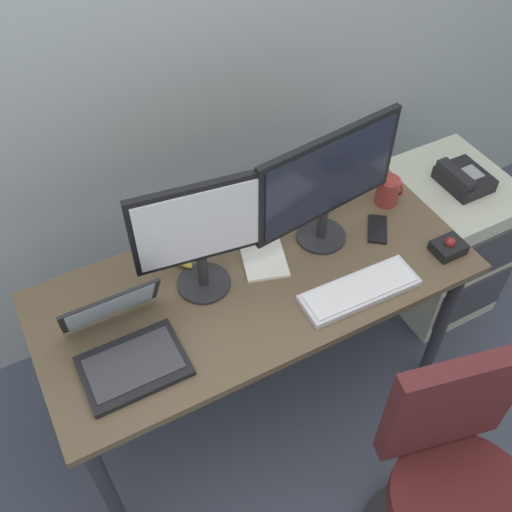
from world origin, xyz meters
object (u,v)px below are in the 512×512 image
object	(u,v)px
office_chair	(449,490)
monitor_main	(328,182)
laptop	(125,344)
banana	(173,254)
monitor_side	(199,232)
file_cabinet	(440,240)
coffee_mug	(388,191)
cell_phone	(378,229)
keyboard	(360,290)
paper_notepad	(263,257)
desk_phone	(463,178)
trackball_mouse	(449,247)

from	to	relation	value
office_chair	monitor_main	distance (m)	1.05
laptop	banana	bearing A→B (deg)	47.04
monitor_side	laptop	world-z (taller)	monitor_side
office_chair	monitor_side	distance (m)	1.12
file_cabinet	coffee_mug	xyz separation A→B (m)	(-0.38, 0.00, 0.45)
file_cabinet	cell_phone	size ratio (longest dim) A/B	4.90
office_chair	coffee_mug	distance (m)	1.06
cell_phone	laptop	bearing A→B (deg)	-139.47
monitor_main	keyboard	size ratio (longest dim) A/B	1.38
monitor_side	banana	bearing A→B (deg)	104.56
paper_notepad	cell_phone	distance (m)	0.44
monitor_main	banana	distance (m)	0.59
file_cabinet	desk_phone	distance (m)	0.38
office_chair	monitor_side	world-z (taller)	monitor_side
office_chair	trackball_mouse	world-z (taller)	office_chair
desk_phone	cell_phone	size ratio (longest dim) A/B	1.41
desk_phone	banana	xyz separation A→B (m)	(-1.21, 0.14, 0.04)
office_chair	laptop	size ratio (longest dim) A/B	2.88
monitor_side	keyboard	bearing A→B (deg)	-31.81
desk_phone	monitor_side	world-z (taller)	monitor_side
cell_phone	banana	size ratio (longest dim) A/B	0.75
cell_phone	trackball_mouse	bearing A→B (deg)	-16.14
trackball_mouse	cell_phone	xyz separation A→B (m)	(-0.16, 0.20, -0.02)
trackball_mouse	keyboard	bearing A→B (deg)	-178.81
file_cabinet	cell_phone	xyz separation A→B (m)	(-0.50, -0.11, 0.40)
laptop	cell_phone	bearing A→B (deg)	4.22
monitor_side	coffee_mug	bearing A→B (deg)	3.43
file_cabinet	coffee_mug	distance (m)	0.59
monitor_side	keyboard	distance (m)	0.57
trackball_mouse	banana	distance (m)	0.97
desk_phone	trackball_mouse	xyz separation A→B (m)	(-0.34, -0.29, 0.04)
desk_phone	keyboard	xyz separation A→B (m)	(-0.72, -0.30, 0.03)
desk_phone	trackball_mouse	size ratio (longest dim) A/B	1.82
trackball_mouse	paper_notepad	bearing A→B (deg)	154.65
monitor_side	cell_phone	distance (m)	0.72
laptop	banana	size ratio (longest dim) A/B	1.72
trackball_mouse	cell_phone	world-z (taller)	trackball_mouse
office_chair	keyboard	bearing A→B (deg)	87.71
monitor_main	laptop	world-z (taller)	monitor_main
keyboard	monitor_side	bearing A→B (deg)	148.19
desk_phone	monitor_side	bearing A→B (deg)	-178.65
keyboard	cell_phone	bearing A→B (deg)	42.83
coffee_mug	banana	bearing A→B (deg)	172.09
desk_phone	monitor_side	size ratio (longest dim) A/B	0.46
trackball_mouse	paper_notepad	world-z (taller)	trackball_mouse
office_chair	monitor_side	bearing A→B (deg)	115.73
file_cabinet	desk_phone	xyz separation A→B (m)	(-0.01, -0.02, 0.38)
keyboard	laptop	world-z (taller)	laptop
keyboard	office_chair	bearing A→B (deg)	-92.29
keyboard	cell_phone	world-z (taller)	keyboard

